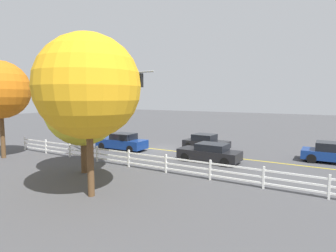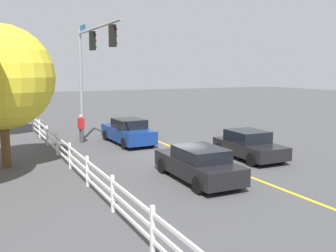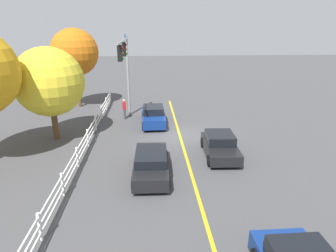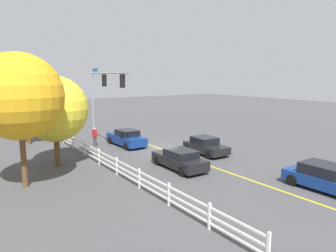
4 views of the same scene
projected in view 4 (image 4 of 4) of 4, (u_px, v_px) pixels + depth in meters
The scene contains 12 objects.
ground_plane at pixel (160, 149), 26.84m from camera, with size 120.00×120.00×0.00m, color #444447.
lane_center_stripe at pixel (189, 159), 23.60m from camera, with size 28.00×0.16×0.01m, color gold.
signal_assembly at pixel (102, 92), 26.30m from camera, with size 7.36×0.37×6.86m.
car_0 at pixel (179, 159), 20.96m from camera, with size 4.46×1.94×1.34m.
car_1 at pixel (326, 178), 17.04m from camera, with size 4.43×1.99×1.44m.
car_2 at pixel (206, 146), 24.97m from camera, with size 3.99×2.03×1.36m.
car_3 at pixel (126, 138), 27.86m from camera, with size 4.56×1.92×1.48m.
pedestrian at pixel (95, 136), 27.64m from camera, with size 0.44×0.33×1.69m.
white_rail_fence at pixel (107, 161), 20.84m from camera, with size 26.10×0.10×1.15m.
tree_0 at pixel (19, 97), 16.82m from camera, with size 4.79×4.79×7.52m.
tree_1 at pixel (25, 88), 27.82m from camera, with size 4.33×4.33×7.34m.
tree_2 at pixel (55, 109), 21.29m from camera, with size 4.54×4.54×6.25m.
Camera 4 is at (-21.92, 14.34, 6.23)m, focal length 33.25 mm.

